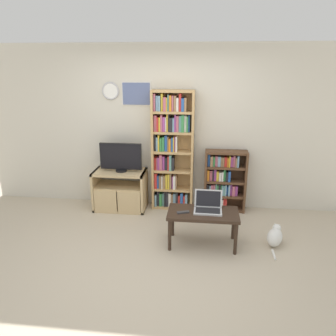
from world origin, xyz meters
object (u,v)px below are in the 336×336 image
(cat, at_px, (275,237))
(tv_stand, at_px, (120,190))
(laptop, at_px, (208,206))
(bookshelf_short, at_px, (223,181))
(remote_near_laptop, at_px, (183,212))
(bookshelf_tall, at_px, (171,151))
(television, at_px, (121,157))
(coffee_table, at_px, (203,216))

(cat, bearing_deg, tv_stand, -177.47)
(laptop, bearing_deg, cat, 2.98)
(bookshelf_short, xyz_separation_m, remote_near_laptop, (-0.56, -1.20, -0.02))
(bookshelf_short, bearing_deg, remote_near_laptop, -114.92)
(tv_stand, xyz_separation_m, cat, (2.31, -0.89, -0.20))
(bookshelf_tall, height_order, laptop, bookshelf_tall)
(remote_near_laptop, xyz_separation_m, cat, (1.21, 0.15, -0.36))
(television, bearing_deg, tv_stand, -176.02)
(bookshelf_short, height_order, coffee_table, bookshelf_short)
(television, bearing_deg, cat, -21.47)
(bookshelf_short, bearing_deg, television, -174.61)
(coffee_table, height_order, remote_near_laptop, remote_near_laptop)
(remote_near_laptop, height_order, cat, remote_near_laptop)
(tv_stand, distance_m, coffee_table, 1.68)
(bookshelf_tall, xyz_separation_m, remote_near_laptop, (0.28, -1.20, -0.48))
(cat, bearing_deg, television, -177.82)
(remote_near_laptop, bearing_deg, laptop, -90.58)
(tv_stand, xyz_separation_m, laptop, (1.42, -0.93, 0.21))
(laptop, bearing_deg, bookshelf_tall, 119.84)
(tv_stand, xyz_separation_m, bookshelf_short, (1.66, 0.16, 0.17))
(television, xyz_separation_m, coffee_table, (1.32, -0.99, -0.47))
(laptop, relative_size, cat, 0.68)
(television, xyz_separation_m, bookshelf_tall, (0.78, 0.15, 0.08))
(bookshelf_short, distance_m, coffee_table, 1.18)
(laptop, height_order, cat, laptop)
(tv_stand, height_order, coffee_table, tv_stand)
(tv_stand, relative_size, television, 1.26)
(tv_stand, relative_size, coffee_table, 0.92)
(laptop, height_order, remote_near_laptop, laptop)
(television, height_order, coffee_table, television)
(coffee_table, distance_m, cat, 1.00)
(remote_near_laptop, bearing_deg, coffee_table, -97.92)
(tv_stand, relative_size, bookshelf_short, 0.84)
(bookshelf_tall, distance_m, remote_near_laptop, 1.32)
(bookshelf_short, bearing_deg, cat, -58.08)
(bookshelf_short, xyz_separation_m, coffee_table, (-0.30, -1.14, -0.08))
(television, height_order, laptop, television)
(bookshelf_short, distance_m, remote_near_laptop, 1.32)
(tv_stand, distance_m, laptop, 1.71)
(television, distance_m, remote_near_laptop, 1.54)
(television, xyz_separation_m, laptop, (1.38, -0.93, -0.35))
(television, xyz_separation_m, remote_near_laptop, (1.07, -1.04, -0.40))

